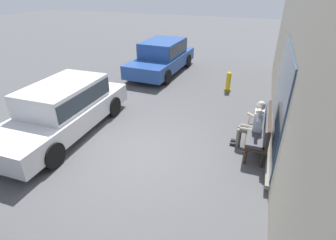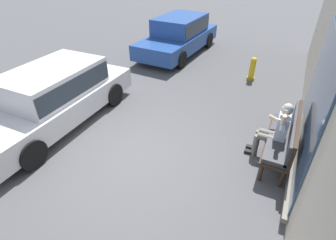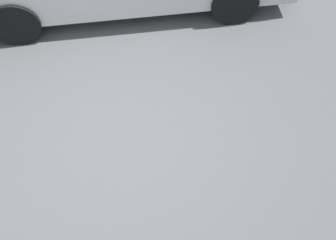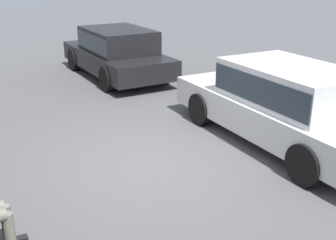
# 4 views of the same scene
# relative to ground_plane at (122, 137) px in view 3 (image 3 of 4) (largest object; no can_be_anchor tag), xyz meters

# --- Properties ---
(ground_plane) EXTENTS (60.00, 60.00, 0.00)m
(ground_plane) POSITION_rel_ground_plane_xyz_m (0.00, 0.00, 0.00)
(ground_plane) COLOR #4C4C4F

